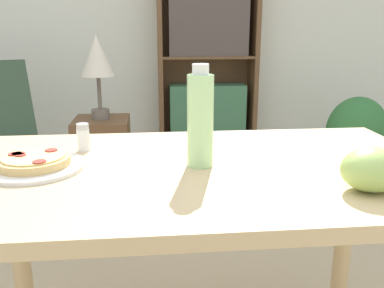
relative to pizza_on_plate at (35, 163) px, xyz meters
name	(u,v)px	position (x,y,z in m)	size (l,w,h in m)	color
wall_back	(155,1)	(0.33, 2.56, 0.54)	(8.00, 0.05, 2.60)	silver
dining_table	(198,206)	(0.40, -0.01, -0.13)	(1.25, 0.71, 0.75)	#D1B27F
pizza_on_plate	(35,163)	(0.00, 0.00, 0.00)	(0.24, 0.24, 0.04)	white
grape_bunch	(373,170)	(0.75, -0.21, 0.03)	(0.14, 0.11, 0.09)	#A8CC66
drink_bottle	(200,119)	(0.41, -0.01, 0.10)	(0.06, 0.06, 0.25)	#B7EAA3
salt_shaker	(83,138)	(0.10, 0.15, 0.02)	(0.04, 0.04, 0.08)	white
bookshelf	(207,66)	(0.75, 2.39, 0.02)	(0.81, 0.29, 1.71)	brown
side_table	(103,159)	(-0.04, 1.56, -0.49)	(0.34, 0.34, 0.54)	brown
table_lamp	(97,60)	(-0.04, 1.56, 0.14)	(0.21, 0.21, 0.51)	#665B51
potted_plant_floor	(356,136)	(1.77, 1.78, -0.44)	(0.45, 0.38, 0.61)	#70665B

